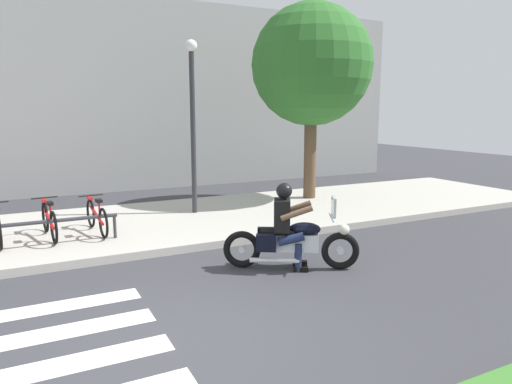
% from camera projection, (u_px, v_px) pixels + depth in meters
% --- Properties ---
extents(ground_plane, '(48.00, 48.00, 0.00)m').
position_uv_depth(ground_plane, '(174.00, 341.00, 5.28)').
color(ground_plane, '#38383D').
extents(sidewalk, '(24.00, 4.40, 0.15)m').
position_uv_depth(sidewalk, '(101.00, 230.00, 9.93)').
color(sidewalk, '#B7B2A8').
rests_on(sidewalk, ground).
extents(crosswalk_stripe_2, '(2.80, 0.40, 0.01)m').
position_uv_depth(crosswalk_stripe_2, '(33.00, 372.00, 4.64)').
color(crosswalk_stripe_2, white).
rests_on(crosswalk_stripe_2, ground).
extents(crosswalk_stripe_3, '(2.80, 0.40, 0.01)m').
position_uv_depth(crosswalk_stripe_3, '(31.00, 338.00, 5.34)').
color(crosswalk_stripe_3, white).
rests_on(crosswalk_stripe_3, ground).
extents(crosswalk_stripe_4, '(2.80, 0.40, 0.01)m').
position_uv_depth(crosswalk_stripe_4, '(30.00, 311.00, 6.05)').
color(crosswalk_stripe_4, white).
rests_on(crosswalk_stripe_4, ground).
extents(motorcycle, '(2.00, 1.21, 1.21)m').
position_uv_depth(motorcycle, '(292.00, 242.00, 7.64)').
color(motorcycle, black).
rests_on(motorcycle, ground).
extents(rider, '(0.77, 0.72, 1.43)m').
position_uv_depth(rider, '(287.00, 220.00, 7.59)').
color(rider, black).
rests_on(rider, ground).
extents(bicycle_2, '(0.48, 1.64, 0.75)m').
position_uv_depth(bicycle_2, '(49.00, 221.00, 8.94)').
color(bicycle_2, black).
rests_on(bicycle_2, sidewalk).
extents(bicycle_3, '(0.48, 1.63, 0.72)m').
position_uv_depth(bicycle_3, '(97.00, 216.00, 9.33)').
color(bicycle_3, black).
rests_on(bicycle_3, sidewalk).
extents(bike_rack, '(3.22, 0.07, 0.49)m').
position_uv_depth(bike_rack, '(24.00, 226.00, 8.25)').
color(bike_rack, '#333338').
rests_on(bike_rack, sidewalk).
extents(street_lamp, '(0.28, 0.28, 4.18)m').
position_uv_depth(street_lamp, '(193.00, 112.00, 10.86)').
color(street_lamp, '#2D2D33').
rests_on(street_lamp, ground).
extents(tree_near_rack, '(3.27, 3.27, 5.44)m').
position_uv_depth(tree_near_rack, '(312.00, 66.00, 12.57)').
color(tree_near_rack, brown).
rests_on(tree_near_rack, ground).
extents(building_backdrop, '(24.00, 1.20, 6.12)m').
position_uv_depth(building_backdrop, '(67.00, 95.00, 14.44)').
color(building_backdrop, '#979797').
rests_on(building_backdrop, ground).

